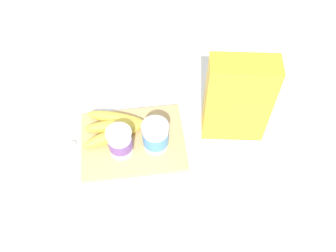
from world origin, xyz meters
TOP-DOWN VIEW (x-y plane):
  - ground_plane at (0.00, 0.00)m, footprint 2.40×2.40m
  - cutting_board at (0.00, 0.00)m, footprint 0.29×0.22m
  - cereal_box at (-0.29, -0.01)m, footprint 0.18×0.10m
  - yogurt_cup_front at (-0.06, 0.03)m, footprint 0.07×0.07m
  - yogurt_cup_back at (0.03, 0.03)m, footprint 0.07×0.07m
  - banana_bunch at (0.05, -0.04)m, footprint 0.19×0.15m
  - spoon at (0.20, 0.01)m, footprint 0.11×0.10m

SIDE VIEW (x-z plane):
  - ground_plane at x=0.00m, z-range 0.00..0.00m
  - spoon at x=0.20m, z-range 0.00..0.01m
  - cutting_board at x=0.00m, z-range 0.00..0.02m
  - banana_bunch at x=0.05m, z-range 0.02..0.06m
  - yogurt_cup_back at x=0.03m, z-range 0.02..0.11m
  - yogurt_cup_front at x=-0.06m, z-range 0.02..0.11m
  - cereal_box at x=-0.29m, z-range 0.00..0.28m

